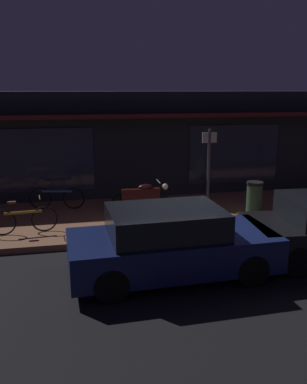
# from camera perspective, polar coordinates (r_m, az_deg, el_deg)

# --- Properties ---
(ground_plane) EXTENTS (60.00, 60.00, 0.00)m
(ground_plane) POSITION_cam_1_polar(r_m,az_deg,el_deg) (9.43, 3.99, -9.03)
(ground_plane) COLOR black
(sidewalk_slab) EXTENTS (18.00, 4.00, 0.15)m
(sidewalk_slab) POSITION_cam_1_polar(r_m,az_deg,el_deg) (12.14, 0.18, -3.30)
(sidewalk_slab) COLOR brown
(sidewalk_slab) RESTS_ON ground_plane
(storefront_building) EXTENTS (18.00, 3.30, 3.60)m
(storefront_building) POSITION_cam_1_polar(r_m,az_deg,el_deg) (15.04, -2.49, 6.79)
(storefront_building) COLOR black
(storefront_building) RESTS_ON ground_plane
(motorcycle) EXTENTS (1.70, 0.55, 0.97)m
(motorcycle) POSITION_cam_1_polar(r_m,az_deg,el_deg) (11.96, -1.63, -0.73)
(motorcycle) COLOR black
(motorcycle) RESTS_ON sidewalk_slab
(bicycle_parked) EXTENTS (1.64, 0.45, 0.91)m
(bicycle_parked) POSITION_cam_1_polar(r_m,az_deg,el_deg) (12.82, -13.11, -0.73)
(bicycle_parked) COLOR black
(bicycle_parked) RESTS_ON sidewalk_slab
(bicycle_extra) EXTENTS (1.66, 0.42, 0.91)m
(bicycle_extra) POSITION_cam_1_polar(r_m,az_deg,el_deg) (10.87, -17.40, -3.65)
(bicycle_extra) COLOR black
(bicycle_extra) RESTS_ON sidewalk_slab
(sign_post) EXTENTS (0.44, 0.09, 2.40)m
(sign_post) POSITION_cam_1_polar(r_m,az_deg,el_deg) (12.44, 7.57, 3.80)
(sign_post) COLOR #47474C
(sign_post) RESTS_ON sidewalk_slab
(trash_bin) EXTENTS (0.48, 0.48, 0.93)m
(trash_bin) POSITION_cam_1_polar(r_m,az_deg,el_deg) (12.41, 13.64, -0.71)
(trash_bin) COLOR #2D4C33
(trash_bin) RESTS_ON sidewalk_slab
(parked_car_near) EXTENTS (4.16, 1.89, 1.42)m
(parked_car_near) POSITION_cam_1_polar(r_m,az_deg,el_deg) (8.31, 2.35, -7.01)
(parked_car_near) COLOR black
(parked_car_near) RESTS_ON ground_plane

